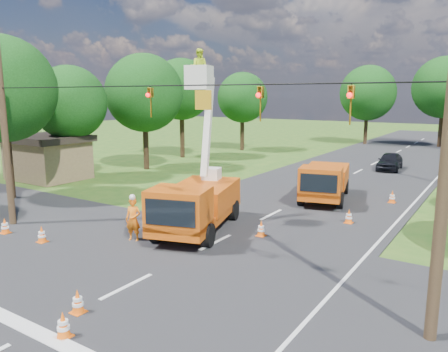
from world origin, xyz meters
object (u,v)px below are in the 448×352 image
Objects in this scene: second_truck at (325,181)px; ground_worker at (133,220)px; traffic_cone_2 at (261,229)px; tree_far_b at (444,87)px; tree_far_a at (368,93)px; tree_left_f at (242,98)px; bucket_truck at (197,195)px; distant_car at (390,161)px; traffic_cone_7 at (392,197)px; traffic_cone_5 at (5,226)px; tree_left_e at (181,89)px; traffic_cone_8 at (78,302)px; shed at (48,157)px; traffic_cone_3 at (349,216)px; pole_left at (4,129)px; tree_left_b at (2,89)px; tree_left_d at (144,93)px; traffic_cone_1 at (63,325)px; traffic_cone_4 at (42,234)px; tree_left_c at (70,103)px.

ground_worker is at bearing -123.84° from second_truck.
traffic_cone_2 is (0.08, -7.76, -0.80)m from second_truck.
tree_far_a is at bearing -165.96° from tree_far_b.
ground_worker is 0.22× the size of tree_left_f.
tree_far_a is (-3.39, 39.11, 4.53)m from bucket_truck.
distant_car reaches higher than traffic_cone_7.
bucket_truck reaches higher than traffic_cone_5.
traffic_cone_7 is 0.07× the size of tree_far_a.
tree_far_b is (8.00, 2.00, 0.62)m from tree_far_a.
traffic_cone_8 is at bearing -56.94° from tree_left_e.
traffic_cone_7 is 23.35m from shed.
tree_left_e reaches higher than traffic_cone_2.
ground_worker is at bearing 24.02° from traffic_cone_5.
traffic_cone_2 is at bearing 0.69° from bucket_truck.
tree_far_a reaches higher than traffic_cone_3.
ground_worker is 0.21× the size of pole_left.
second_truck is at bearing 31.49° from tree_left_b.
traffic_cone_3 is 1.00× the size of traffic_cone_7.
bucket_truck is 2.97m from ground_worker.
ground_worker is at bearing -67.64° from tree_left_f.
ground_worker is at bearing -105.64° from distant_car.
tree_left_d is (-16.08, 2.46, 4.97)m from second_truck.
ground_worker is at bearing -140.98° from traffic_cone_2.
ground_worker is at bearing 121.15° from traffic_cone_1.
tree_left_e is (-8.38, 23.01, 6.13)m from traffic_cone_5.
bucket_truck is 0.88× the size of pole_left.
tree_left_d is (-6.58, 16.01, 5.77)m from traffic_cone_5.
traffic_cone_2 is 39.14m from tree_far_a.
traffic_cone_2 is at bearing 38.11° from traffic_cone_4.
shed is (-18.80, 12.95, 1.26)m from traffic_cone_1.
traffic_cone_3 is 25.18m from tree_left_e.
shed is at bearing 143.54° from traffic_cone_4.
traffic_cone_2 is at bearing 22.76° from ground_worker.
tree_left_d reaches higher than traffic_cone_3.
second_truck is at bearing 54.97° from traffic_cone_5.
tree_far_a is (11.80, 21.00, -0.30)m from tree_left_e.
distant_car is 5.85× the size of traffic_cone_4.
traffic_cone_2 is 0.08× the size of tree_left_d.
tree_left_e reaches higher than tree_left_d.
traffic_cone_3 is at bearing 57.17° from traffic_cone_2.
second_truck is at bearing 55.51° from bucket_truck.
pole_left reaches higher than traffic_cone_3.
traffic_cone_8 is 0.08× the size of tree_left_b.
traffic_cone_2 is 1.00× the size of traffic_cone_3.
tree_left_c is 0.87× the size of tree_left_d.
shed is 22.60m from tree_left_f.
traffic_cone_3 is 20.84m from tree_left_c.
tree_far_b is at bearing 87.48° from traffic_cone_1.
traffic_cone_3 is 0.09× the size of tree_left_c.
ground_worker is 12.77m from tree_left_b.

